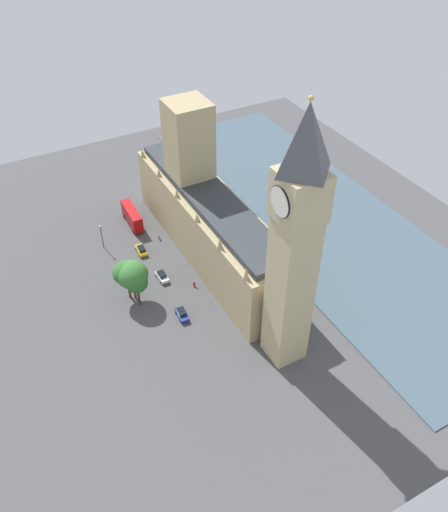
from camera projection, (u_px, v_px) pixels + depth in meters
The scene contains 15 objects.
ground_plane at pixel (204, 256), 129.63m from camera, with size 138.25×138.25×0.00m, color #4C4C4F.
river_thames at pixel (317, 217), 141.92m from camera, with size 40.14×124.42×0.25m, color #475B6B.
parliament_building at pixel (207, 216), 125.13m from camera, with size 13.05×58.54×35.31m.
clock_tower at pixel (295, 244), 88.84m from camera, with size 7.62×7.62×54.03m.
double_decker_bus_under_trees at pixel (132, 216), 137.96m from camera, with size 2.94×10.58×4.75m.
car_yellow_cab_kerbside at pixel (141, 250), 130.10m from camera, with size 2.19×4.52×1.74m.
car_white_opposite_hall at pixel (162, 276), 122.79m from camera, with size 2.01×4.24×1.74m.
car_blue_trailing at pixel (182, 314), 113.58m from camera, with size 2.16×4.39×1.74m.
pedestrian_far_end at pixel (194, 284), 121.05m from camera, with size 0.63×0.55×1.51m.
pedestrian_by_river_gate at pixel (159, 237), 134.39m from camera, with size 0.56×0.45×1.54m.
plane_tree_near_tower at pixel (127, 273), 114.19m from camera, with size 6.04×6.04×9.81m.
plane_tree_midblock at pixel (137, 283), 114.08m from camera, with size 4.93×4.93×7.78m.
plane_tree_corner at pixel (132, 275), 113.88m from camera, with size 6.98×6.98×10.12m.
street_lamp_leading at pixel (139, 291), 114.12m from camera, with size 0.56×0.56×6.10m.
street_lamp_slot_10 at pixel (101, 233), 129.04m from camera, with size 0.56×0.56×6.97m.
Camera 1 is at (42.83, 89.30, 83.77)m, focal length 37.10 mm.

